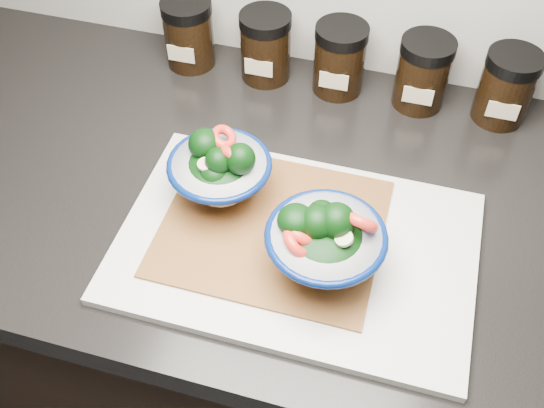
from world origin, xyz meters
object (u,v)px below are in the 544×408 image
(spice_jar_c, at_px, (340,59))
(spice_jar_e, at_px, (506,87))
(spice_jar_b, at_px, (266,46))
(spice_jar_d, at_px, (423,73))
(bowl_right, at_px, (324,243))
(spice_jar_a, at_px, (189,33))
(cutting_board, at_px, (296,247))
(bowl_left, at_px, (220,172))

(spice_jar_c, bearing_deg, spice_jar_e, 0.00)
(spice_jar_b, xyz_separation_m, spice_jar_d, (0.25, 0.00, 0.00))
(spice_jar_b, bearing_deg, spice_jar_c, 0.00)
(bowl_right, xyz_separation_m, spice_jar_a, (-0.31, 0.36, -0.01))
(cutting_board, relative_size, bowl_left, 3.30)
(spice_jar_a, relative_size, spice_jar_d, 1.00)
(spice_jar_a, relative_size, spice_jar_c, 1.00)
(spice_jar_e, bearing_deg, spice_jar_b, 180.00)
(bowl_left, xyz_separation_m, spice_jar_b, (-0.02, 0.28, -0.00))
(cutting_board, relative_size, spice_jar_b, 3.98)
(spice_jar_a, xyz_separation_m, spice_jar_e, (0.50, 0.00, 0.00))
(spice_jar_c, xyz_separation_m, spice_jar_e, (0.25, 0.00, 0.00))
(spice_jar_b, height_order, spice_jar_e, same)
(spice_jar_a, height_order, spice_jar_d, same)
(spice_jar_c, relative_size, spice_jar_d, 1.00)
(bowl_left, bearing_deg, spice_jar_a, 118.10)
(spice_jar_d, distance_m, spice_jar_e, 0.12)
(cutting_board, xyz_separation_m, spice_jar_d, (0.11, 0.33, 0.05))
(spice_jar_a, bearing_deg, spice_jar_e, 0.00)
(cutting_board, xyz_separation_m, spice_jar_c, (-0.02, 0.33, 0.05))
(spice_jar_d, xyz_separation_m, spice_jar_e, (0.12, 0.00, 0.00))
(cutting_board, distance_m, spice_jar_b, 0.36)
(cutting_board, bearing_deg, spice_jar_b, 112.39)
(bowl_right, height_order, spice_jar_c, bowl_right)
(bowl_right, relative_size, spice_jar_d, 1.28)
(spice_jar_a, height_order, spice_jar_c, same)
(cutting_board, height_order, spice_jar_d, spice_jar_d)
(cutting_board, height_order, spice_jar_a, spice_jar_a)
(bowl_right, relative_size, spice_jar_a, 1.28)
(spice_jar_c, bearing_deg, spice_jar_d, 0.00)
(cutting_board, height_order, spice_jar_e, spice_jar_e)
(bowl_left, relative_size, spice_jar_e, 1.21)
(bowl_right, relative_size, spice_jar_e, 1.28)
(spice_jar_b, distance_m, spice_jar_c, 0.12)
(bowl_right, bearing_deg, spice_jar_c, 99.03)
(spice_jar_a, height_order, spice_jar_e, same)
(spice_jar_c, bearing_deg, spice_jar_a, 180.00)
(bowl_right, height_order, spice_jar_d, bowl_right)
(spice_jar_b, height_order, spice_jar_d, same)
(spice_jar_b, xyz_separation_m, spice_jar_e, (0.37, 0.00, 0.00))
(bowl_left, relative_size, spice_jar_a, 1.21)
(cutting_board, relative_size, spice_jar_e, 3.98)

